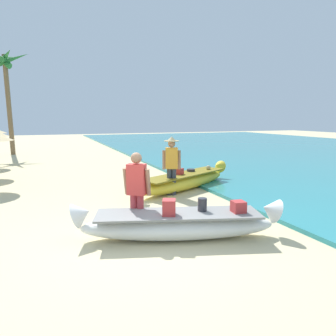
{
  "coord_description": "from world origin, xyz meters",
  "views": [
    {
      "loc": [
        -1.73,
        -5.51,
        2.33
      ],
      "look_at": [
        1.55,
        2.88,
        0.9
      ],
      "focal_mm": 34.31,
      "sensor_mm": 36.0,
      "label": 1
    }
  ],
  "objects": [
    {
      "name": "ground_plane",
      "position": [
        0.0,
        0.0,
        0.0
      ],
      "size": [
        80.0,
        80.0,
        0.0
      ],
      "primitive_type": "plane",
      "color": "beige"
    },
    {
      "name": "person_vendor_hatted",
      "position": [
        1.82,
        3.28,
        1.02
      ],
      "size": [
        0.59,
        0.44,
        1.77
      ],
      "color": "#333842",
      "rests_on": "ground"
    },
    {
      "name": "person_tourist_customer",
      "position": [
        -0.03,
        0.57,
        0.93
      ],
      "size": [
        0.57,
        0.48,
        1.64
      ],
      "color": "#B2383D",
      "rests_on": "ground"
    },
    {
      "name": "boat_yellow_midground",
      "position": [
        2.49,
        3.81,
        0.29
      ],
      "size": [
        4.16,
        2.56,
        0.82
      ],
      "color": "yellow",
      "rests_on": "ground"
    },
    {
      "name": "boat_white_foreground",
      "position": [
        0.62,
        -0.05,
        0.29
      ],
      "size": [
        4.02,
        1.86,
        0.82
      ],
      "color": "white",
      "rests_on": "ground"
    },
    {
      "name": "palm_tree_leaning_seaward",
      "position": [
        -3.56,
        16.84,
        5.04
      ],
      "size": [
        2.78,
        2.8,
        6.39
      ],
      "color": "brown",
      "rests_on": "ground"
    }
  ]
}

